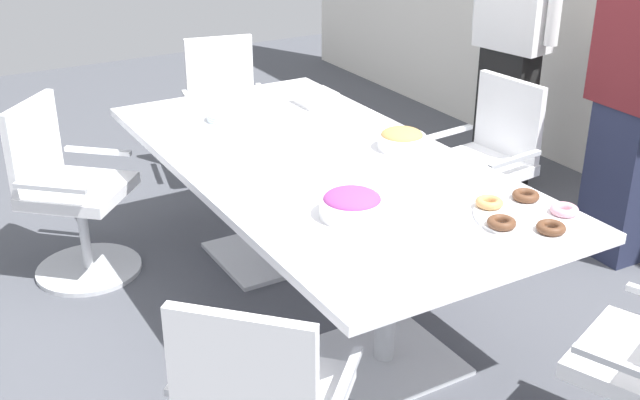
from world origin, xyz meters
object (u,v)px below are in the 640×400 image
office_chair_0 (227,120)px  office_chair_1 (70,200)px  person_standing_0 (513,33)px  person_standing_1 (634,91)px  conference_table (320,185)px  plate_stack (227,116)px  snack_bowl_candy_mix (352,204)px  napkin_pile (317,98)px  snack_bowl_cookies (402,139)px  office_chair_4 (484,174)px  donut_platter (526,214)px

office_chair_0 → office_chair_1: (0.74, -1.20, 0.00)m
person_standing_0 → person_standing_1: 1.03m
conference_table → plate_stack: plate_stack is taller
conference_table → person_standing_1: 1.67m
snack_bowl_candy_mix → office_chair_1: bearing=-153.3°
office_chair_1 → conference_table: bearing=87.7°
office_chair_0 → snack_bowl_candy_mix: size_ratio=3.63×
office_chair_0 → office_chair_1: 1.41m
office_chair_1 → napkin_pile: bearing=123.4°
snack_bowl_cookies → snack_bowl_candy_mix: bearing=-49.9°
office_chair_1 → snack_bowl_cookies: bearing=95.6°
office_chair_1 → plate_stack: 0.90m
office_chair_4 → snack_bowl_candy_mix: (0.68, -1.29, 0.39)m
plate_stack → person_standing_1: bearing=58.4°
snack_bowl_cookies → plate_stack: (-0.78, -0.53, -0.03)m
person_standing_1 → napkin_pile: size_ratio=9.67×
conference_table → office_chair_0: (-1.65, 0.27, -0.22)m
person_standing_1 → snack_bowl_candy_mix: person_standing_1 is taller
office_chair_4 → person_standing_0: size_ratio=0.48×
office_chair_0 → napkin_pile: office_chair_0 is taller
person_standing_1 → plate_stack: size_ratio=8.60×
conference_table → snack_bowl_candy_mix: snack_bowl_candy_mix is taller
person_standing_0 → snack_bowl_candy_mix: bearing=111.8°
office_chair_4 → plate_stack: 1.42m
office_chair_1 → napkin_pile: size_ratio=4.99×
conference_table → person_standing_1: bearing=77.3°
office_chair_1 → office_chair_4: bearing=110.9°
office_chair_4 → snack_bowl_candy_mix: office_chair_4 is taller
office_chair_1 → snack_bowl_candy_mix: 1.70m
person_standing_1 → snack_bowl_cookies: (-0.29, -1.20, -0.12)m
conference_table → donut_platter: size_ratio=6.02×
person_standing_1 → napkin_pile: 1.62m
conference_table → office_chair_1: bearing=-134.4°
conference_table → snack_bowl_cookies: (0.07, 0.40, 0.17)m
snack_bowl_cookies → napkin_pile: snack_bowl_cookies is taller
napkin_pile → donut_platter: bearing=-0.6°
office_chair_4 → conference_table: bearing=90.8°
office_chair_0 → snack_bowl_candy_mix: bearing=90.3°
office_chair_1 → plate_stack: office_chair_1 is taller
office_chair_4 → donut_platter: bearing=139.5°
office_chair_1 → donut_platter: office_chair_1 is taller
person_standing_0 → snack_bowl_candy_mix: person_standing_0 is taller
office_chair_4 → office_chair_1: bearing=63.3°
person_standing_1 → donut_platter: person_standing_1 is taller
snack_bowl_cookies → snack_bowl_candy_mix: (0.49, -0.58, 0.00)m
office_chair_4 → snack_bowl_cookies: office_chair_4 is taller
office_chair_1 → napkin_pile: 1.39m
conference_table → person_standing_0: (-0.66, 1.73, 0.37)m
person_standing_1 → snack_bowl_candy_mix: size_ratio=7.04×
snack_bowl_cookies → snack_bowl_candy_mix: snack_bowl_candy_mix is taller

